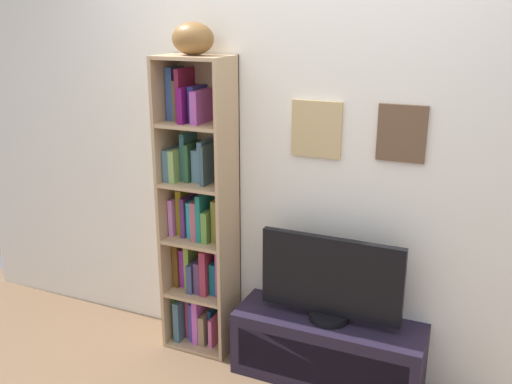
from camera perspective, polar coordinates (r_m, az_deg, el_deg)
name	(u,v)px	position (r m, az deg, el deg)	size (l,w,h in m)	color
back_wall	(297,159)	(3.16, 4.21, 3.34)	(4.80, 0.08, 2.44)	white
bookshelf	(198,219)	(3.39, -5.87, -2.78)	(0.42, 0.28, 1.79)	tan
football	(193,39)	(3.15, -6.44, 15.22)	(0.25, 0.18, 0.18)	brown
tv_stand	(327,349)	(3.32, 7.26, -15.57)	(1.06, 0.35, 0.38)	black
television	(330,280)	(3.11, 7.58, -8.87)	(0.78, 0.22, 0.49)	black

